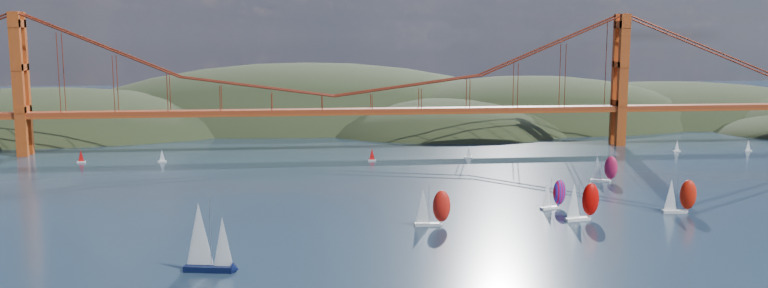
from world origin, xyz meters
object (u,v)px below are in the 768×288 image
racer_0 (432,207)px  racer_3 (604,168)px  racer_2 (679,195)px  sloop_navy (206,238)px  racer_rwb (553,193)px  racer_1 (582,201)px

racer_0 → racer_3: 80.48m
racer_2 → racer_3: racer_2 is taller
sloop_navy → racer_rwb: (85.95, 44.04, -2.56)m
racer_1 → racer_2: racer_1 is taller
racer_1 → racer_3: 54.01m
racer_3 → racer_rwb: racer_3 is taller
racer_2 → racer_rwb: 32.25m
sloop_navy → racer_rwb: sloop_navy is taller
sloop_navy → racer_3: sloop_navy is taller
racer_rwb → racer_0: bearing=-175.8°
sloop_navy → racer_1: 94.06m
sloop_navy → racer_3: 138.87m
racer_2 → racer_rwb: racer_2 is taller
racer_1 → racer_3: racer_1 is taller
racer_0 → racer_1: racer_1 is taller
racer_0 → racer_2: (66.62, 5.62, -0.01)m
racer_0 → racer_1: 38.41m
racer_2 → racer_3: (-2.40, 42.90, -0.26)m
racer_1 → racer_2: size_ratio=1.07×
sloop_navy → racer_3: bearing=45.6°
racer_3 → racer_rwb: size_ratio=1.07×
racer_2 → racer_rwb: bearing=170.7°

